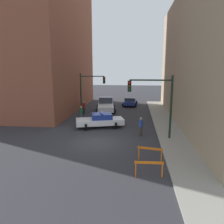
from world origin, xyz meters
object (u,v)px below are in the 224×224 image
at_px(traffic_light_near, 157,97).
at_px(traffic_light_far, 89,87).
at_px(white_truck, 106,105).
at_px(barrier_front, 149,166).
at_px(pedestrian_corner, 84,108).
at_px(parked_car_near, 130,101).
at_px(barrier_mid, 150,152).
at_px(police_car, 100,120).
at_px(pedestrian_sidewalk, 141,126).
at_px(pedestrian_crossing, 81,113).

relative_size(traffic_light_near, traffic_light_far, 1.00).
relative_size(white_truck, barrier_front, 3.51).
relative_size(traffic_light_far, pedestrian_corner, 3.13).
xyz_separation_m(parked_car_near, barrier_mid, (1.87, -21.04, -0.06)).
xyz_separation_m(traffic_light_far, police_car, (2.83, -7.85, -2.67)).
relative_size(traffic_light_near, parked_car_near, 1.19).
relative_size(parked_car_near, pedestrian_sidewalk, 2.63).
bearing_deg(white_truck, traffic_light_near, -70.90).
distance_m(traffic_light_near, barrier_front, 7.36).
xyz_separation_m(white_truck, barrier_front, (4.86, -17.98, -0.29)).
bearing_deg(traffic_light_far, white_truck, 6.82).
height_order(white_truck, barrier_mid, white_truck).
bearing_deg(traffic_light_far, police_car, -70.20).
xyz_separation_m(pedestrian_corner, pedestrian_sidewalk, (7.15, -8.56, 0.00)).
relative_size(pedestrian_sidewalk, barrier_mid, 1.05).
height_order(traffic_light_far, police_car, traffic_light_far).
distance_m(police_car, barrier_mid, 8.92).
xyz_separation_m(pedestrian_crossing, pedestrian_corner, (-0.53, 3.41, 0.00)).
height_order(police_car, barrier_front, police_car).
bearing_deg(barrier_front, pedestrian_crossing, 118.83).
distance_m(traffic_light_near, parked_car_near, 16.94).
bearing_deg(pedestrian_corner, traffic_light_near, -100.26).
bearing_deg(police_car, pedestrian_crossing, 27.56).
relative_size(pedestrian_corner, barrier_mid, 1.05).
relative_size(traffic_light_far, white_truck, 0.92).
bearing_deg(pedestrian_crossing, traffic_light_near, 127.00).
relative_size(traffic_light_near, pedestrian_corner, 3.13).
xyz_separation_m(pedestrian_sidewalk, barrier_mid, (0.49, -5.28, -0.24)).
relative_size(pedestrian_crossing, pedestrian_corner, 1.00).
bearing_deg(pedestrian_crossing, police_car, 117.90).
xyz_separation_m(parked_car_near, pedestrian_corner, (-5.78, -7.20, 0.19)).
bearing_deg(pedestrian_crossing, barrier_front, 102.76).
bearing_deg(police_car, barrier_mid, -166.22).
bearing_deg(parked_car_near, traffic_light_near, -78.96).
distance_m(police_car, barrier_front, 10.76).
bearing_deg(traffic_light_far, barrier_mid, -64.83).
distance_m(traffic_light_far, barrier_front, 19.29).
height_order(traffic_light_near, traffic_light_far, traffic_light_near).
bearing_deg(barrier_mid, barrier_front, -94.91).
relative_size(pedestrian_corner, barrier_front, 1.04).
distance_m(pedestrian_corner, barrier_front, 17.66).
relative_size(pedestrian_corner, pedestrian_sidewalk, 1.00).
relative_size(traffic_light_far, barrier_mid, 3.29).
relative_size(pedestrian_crossing, pedestrian_sidewalk, 1.00).
height_order(police_car, pedestrian_crossing, pedestrian_crossing).
bearing_deg(pedestrian_crossing, barrier_mid, 108.22).
height_order(pedestrian_crossing, barrier_front, pedestrian_crossing).
relative_size(pedestrian_crossing, barrier_front, 1.04).
bearing_deg(police_car, pedestrian_sidewalk, -137.71).
xyz_separation_m(pedestrian_crossing, barrier_mid, (7.11, -10.43, -0.24)).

